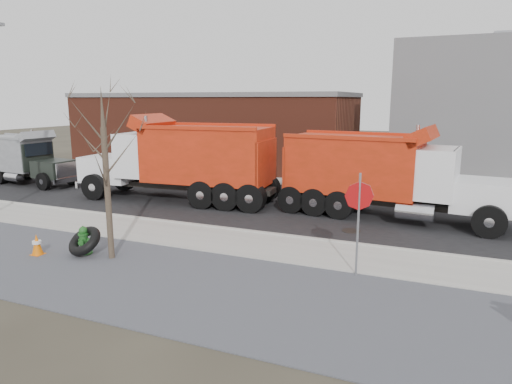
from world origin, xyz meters
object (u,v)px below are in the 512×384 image
at_px(stop_sign, 359,207).
at_px(dump_truck_grey, 22,157).
at_px(dump_truck_red_a, 383,172).
at_px(dump_truck_red_b, 183,158).
at_px(fire_hydrant, 84,241).
at_px(truck_tire, 85,241).

bearing_deg(stop_sign, dump_truck_grey, 161.34).
height_order(dump_truck_red_a, dump_truck_grey, dump_truck_red_a).
bearing_deg(dump_truck_grey, dump_truck_red_b, 2.76).
distance_m(stop_sign, dump_truck_grey, 21.63).
relative_size(fire_hydrant, stop_sign, 0.32).
height_order(fire_hydrant, truck_tire, truck_tire).
distance_m(dump_truck_red_b, dump_truck_grey, 11.10).
distance_m(stop_sign, dump_truck_red_a, 6.84).
xyz_separation_m(dump_truck_red_b, dump_truck_grey, (-11.07, 0.47, -0.51)).
xyz_separation_m(truck_tire, dump_truck_grey, (-12.41, 8.44, 1.07)).
distance_m(fire_hydrant, stop_sign, 8.52).
distance_m(dump_truck_red_a, dump_truck_grey, 20.28).
bearing_deg(fire_hydrant, dump_truck_red_a, 24.69).
xyz_separation_m(fire_hydrant, dump_truck_red_a, (8.00, 8.33, 1.49)).
relative_size(fire_hydrant, dump_truck_red_b, 0.09).
bearing_deg(truck_tire, fire_hydrant, 142.42).
bearing_deg(fire_hydrant, truck_tire, -59.05).
bearing_deg(dump_truck_grey, fire_hydrant, -29.00).
bearing_deg(dump_truck_red_b, fire_hydrant, 94.70).
distance_m(dump_truck_red_a, dump_truck_red_b, 9.21).
bearing_deg(fire_hydrant, stop_sign, -11.17).
height_order(stop_sign, dump_truck_grey, dump_truck_grey).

